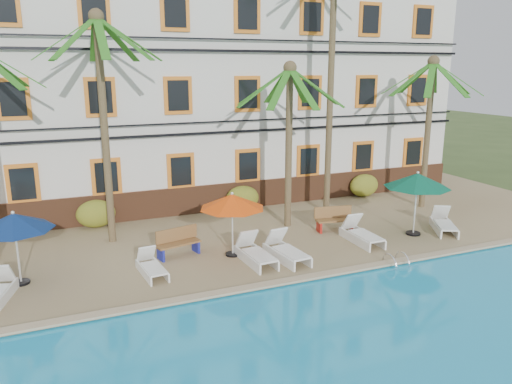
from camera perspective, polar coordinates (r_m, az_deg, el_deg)
name	(u,v)px	position (r m, az deg, el deg)	size (l,w,h in m)	color
ground	(286,276)	(15.86, 3.39, -9.57)	(100.00, 100.00, 0.00)	#384C23
pool_deck	(231,227)	(20.13, -2.85, -3.96)	(30.00, 12.00, 0.25)	tan
pool_coping	(299,279)	(15.02, 4.93, -9.85)	(30.00, 0.35, 0.06)	tan
hotel_building	(194,89)	(23.91, -7.15, 11.63)	(25.40, 6.44, 10.22)	silver
palm_b	(102,98)	(17.85, -17.17, 10.24)	(4.17, 4.17, 7.96)	brown
palm_c	(289,121)	(19.00, 3.81, 8.13)	(4.17, 4.17, 6.34)	brown
palm_d	(332,56)	(20.89, 8.64, 15.16)	(4.17, 4.17, 10.54)	brown
palm_e	(429,110)	(22.96, 19.21, 8.80)	(4.17, 4.17, 6.59)	brown
shrub_left	(96,214)	(20.45, -17.83, -2.38)	(1.50, 0.90, 1.10)	#33611B
shrub_mid	(242,198)	(21.75, -1.57, -0.72)	(1.50, 0.90, 1.10)	#33611B
shrub_right	(364,185)	(24.66, 12.24, 0.74)	(1.50, 0.90, 1.10)	#33611B
umbrella_blue	(14,222)	(15.63, -25.94, -3.12)	(2.19, 2.19, 2.20)	black
umbrella_red	(232,202)	(16.25, -2.75, -1.12)	(2.17, 2.17, 2.18)	black
umbrella_green	(417,181)	(19.18, 17.96, 1.23)	(2.43, 2.43, 2.43)	black
lounger_b	(152,266)	(15.57, -11.85, -8.33)	(0.74, 1.69, 0.78)	white
lounger_c	(255,253)	(16.14, -0.10, -7.00)	(0.82, 2.00, 0.93)	white
lounger_d	(286,251)	(16.39, 3.44, -6.69)	(0.90, 2.04, 0.94)	white
lounger_e	(361,234)	(18.32, 11.93, -4.71)	(0.72, 1.98, 0.93)	white
lounger_f	(444,224)	(20.41, 20.66, -3.41)	(1.52, 1.99, 0.90)	white
bench_left	(177,242)	(16.84, -8.99, -5.66)	(1.57, 0.81, 0.93)	olive
bench_right	(335,218)	(19.38, 8.99, -3.01)	(1.56, 0.73, 0.93)	olive
pool_ladder	(396,264)	(16.71, 15.68, -7.91)	(0.54, 0.74, 0.74)	silver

